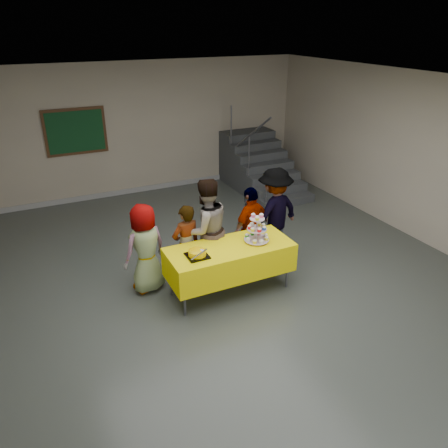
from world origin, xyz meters
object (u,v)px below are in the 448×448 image
object	(u,v)px
noticeboard	(76,132)
cupcake_stand	(257,231)
schoolchild_d	(251,227)
schoolchild_a	(145,249)
schoolchild_e	(274,213)
staircase	(257,167)
bake_table	(230,259)
bear_cake	(197,253)
schoolchild_c	(206,229)
schoolchild_b	(186,245)

from	to	relation	value
noticeboard	cupcake_stand	bearing A→B (deg)	-69.20
schoolchild_d	schoolchild_a	bearing A→B (deg)	-22.72
schoolchild_e	staircase	size ratio (longest dim) A/B	0.66
bake_table	noticeboard	distance (m)	5.06
schoolchild_a	schoolchild_e	world-z (taller)	schoolchild_e
schoolchild_d	bear_cake	bearing A→B (deg)	6.02
schoolchild_c	staircase	size ratio (longest dim) A/B	0.69
cupcake_stand	schoolchild_d	bearing A→B (deg)	68.56
schoolchild_b	schoolchild_c	bearing A→B (deg)	178.08
schoolchild_e	schoolchild_d	bearing A→B (deg)	3.17
schoolchild_d	noticeboard	distance (m)	4.74
bear_cake	schoolchild_d	xyz separation A→B (m)	(1.22, 0.65, -0.13)
cupcake_stand	staircase	bearing A→B (deg)	60.19
schoolchild_c	schoolchild_e	world-z (taller)	schoolchild_c
schoolchild_e	staircase	bearing A→B (deg)	-127.85
schoolchild_e	noticeboard	bearing A→B (deg)	-70.16
noticeboard	staircase	bearing A→B (deg)	-11.61
bake_table	bear_cake	world-z (taller)	bear_cake
bear_cake	schoolchild_a	bearing A→B (deg)	130.03
schoolchild_b	schoolchild_e	bearing A→B (deg)	176.09
staircase	cupcake_stand	bearing A→B (deg)	-119.81
bear_cake	schoolchild_a	distance (m)	0.88
bear_cake	noticeboard	bearing A→B (deg)	99.77
bake_table	bear_cake	bearing A→B (deg)	-172.84
schoolchild_b	schoolchild_c	size ratio (longest dim) A/B	0.80
schoolchild_d	staircase	distance (m)	3.91
schoolchild_c	schoolchild_b	bearing A→B (deg)	3.97
bake_table	schoolchild_e	size ratio (longest dim) A/B	1.19
schoolchild_b	noticeboard	world-z (taller)	noticeboard
staircase	schoolchild_e	bearing A→B (deg)	-114.95
cupcake_stand	noticeboard	size ratio (longest dim) A/B	0.34
schoolchild_c	bake_table	bearing A→B (deg)	98.41
bake_table	schoolchild_c	distance (m)	0.64
cupcake_stand	schoolchild_d	size ratio (longest dim) A/B	0.32
schoolchild_c	schoolchild_d	distance (m)	0.82
schoolchild_c	schoolchild_a	bearing A→B (deg)	-7.94
schoolchild_e	noticeboard	distance (m)	4.85
schoolchild_d	schoolchild_b	bearing A→B (deg)	-18.31
cupcake_stand	schoolchild_b	xyz separation A→B (m)	(-0.93, 0.52, -0.28)
schoolchild_b	noticeboard	xyz separation A→B (m)	(-0.88, 4.25, 0.94)
bake_table	schoolchild_b	size ratio (longest dim) A/B	1.42
schoolchild_e	noticeboard	size ratio (longest dim) A/B	1.22
schoolchild_a	schoolchild_e	bearing A→B (deg)	165.35
schoolchild_b	noticeboard	distance (m)	4.44
cupcake_stand	schoolchild_e	distance (m)	1.09
schoolchild_d	cupcake_stand	bearing A→B (deg)	46.64
cupcake_stand	noticeboard	world-z (taller)	noticeboard
schoolchild_e	cupcake_stand	bearing A→B (deg)	31.27
schoolchild_b	schoolchild_d	size ratio (longest dim) A/B	0.95
bake_table	staircase	size ratio (longest dim) A/B	0.78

